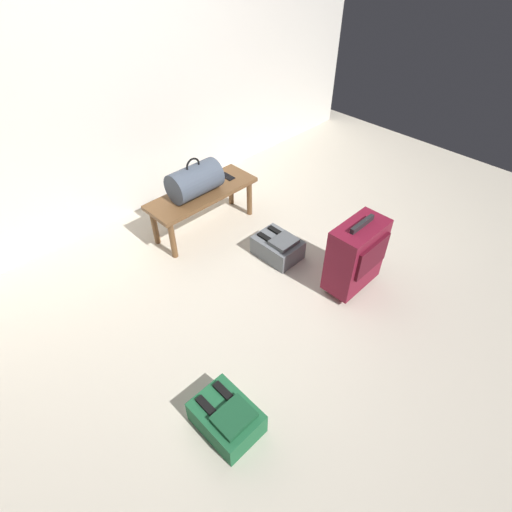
% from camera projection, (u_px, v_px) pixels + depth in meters
% --- Properties ---
extents(ground_plane, '(6.60, 6.60, 0.00)m').
position_uv_depth(ground_plane, '(252.00, 288.00, 3.15)').
color(ground_plane, beige).
extents(back_wall, '(6.00, 0.10, 2.80)m').
position_uv_depth(back_wall, '(105.00, 53.00, 3.06)').
color(back_wall, silver).
rests_on(back_wall, ground).
extents(bench, '(1.00, 0.36, 0.39)m').
position_uv_depth(bench, '(203.00, 197.00, 3.51)').
color(bench, brown).
rests_on(bench, ground).
extents(duffel_bag_slate, '(0.44, 0.26, 0.34)m').
position_uv_depth(duffel_bag_slate, '(195.00, 181.00, 3.35)').
color(duffel_bag_slate, '#475160').
rests_on(duffel_bag_slate, bench).
extents(cell_phone, '(0.07, 0.14, 0.01)m').
position_uv_depth(cell_phone, '(227.00, 176.00, 3.64)').
color(cell_phone, black).
rests_on(cell_phone, bench).
extents(suitcase_upright_burgundy, '(0.45, 0.26, 0.62)m').
position_uv_depth(suitcase_upright_burgundy, '(356.00, 255.00, 2.96)').
color(suitcase_upright_burgundy, maroon).
rests_on(suitcase_upright_burgundy, ground).
extents(backpack_grey, '(0.28, 0.38, 0.21)m').
position_uv_depth(backpack_grey, '(278.00, 247.00, 3.37)').
color(backpack_grey, slate).
rests_on(backpack_grey, ground).
extents(backpack_green, '(0.28, 0.38, 0.21)m').
position_uv_depth(backpack_green, '(227.00, 417.00, 2.27)').
color(backpack_green, '#1E6038').
rests_on(backpack_green, ground).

